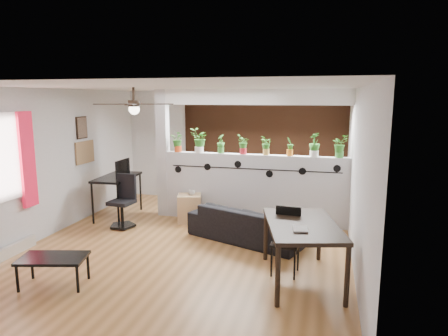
{
  "coord_description": "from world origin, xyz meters",
  "views": [
    {
      "loc": [
        2.17,
        -6.06,
        2.45
      ],
      "look_at": [
        0.42,
        0.6,
        1.22
      ],
      "focal_mm": 32.0,
      "sensor_mm": 36.0,
      "label": 1
    }
  ],
  "objects_px": {
    "computer_desk": "(117,180)",
    "potted_plant_4": "(266,145)",
    "cube_shelf": "(190,208)",
    "ceiling_fan": "(134,106)",
    "potted_plant_7": "(340,146)",
    "folding_chair": "(287,234)",
    "potted_plant_3": "(243,144)",
    "potted_plant_2": "(221,143)",
    "sofa": "(247,224)",
    "cup": "(192,192)",
    "potted_plant_1": "(199,140)",
    "potted_plant_6": "(315,144)",
    "potted_plant_0": "(178,141)",
    "potted_plant_5": "(290,146)",
    "coffee_table": "(53,260)",
    "dining_table": "(302,229)",
    "office_chair": "(124,204)"
  },
  "relations": [
    {
      "from": "cube_shelf",
      "to": "cup",
      "type": "distance_m",
      "value": 0.33
    },
    {
      "from": "sofa",
      "to": "potted_plant_2",
      "type": "bearing_deg",
      "value": -34.01
    },
    {
      "from": "potted_plant_2",
      "to": "office_chair",
      "type": "bearing_deg",
      "value": -150.37
    },
    {
      "from": "potted_plant_3",
      "to": "ceiling_fan",
      "type": "bearing_deg",
      "value": -127.36
    },
    {
      "from": "potted_plant_1",
      "to": "potted_plant_7",
      "type": "relative_size",
      "value": 1.15
    },
    {
      "from": "ceiling_fan",
      "to": "computer_desk",
      "type": "height_order",
      "value": "ceiling_fan"
    },
    {
      "from": "potted_plant_0",
      "to": "potted_plant_3",
      "type": "relative_size",
      "value": 1.09
    },
    {
      "from": "dining_table",
      "to": "computer_desk",
      "type": "bearing_deg",
      "value": 152.38
    },
    {
      "from": "potted_plant_2",
      "to": "computer_desk",
      "type": "xyz_separation_m",
      "value": [
        -2.11,
        -0.37,
        -0.78
      ]
    },
    {
      "from": "potted_plant_2",
      "to": "computer_desk",
      "type": "distance_m",
      "value": 2.28
    },
    {
      "from": "potted_plant_0",
      "to": "potted_plant_4",
      "type": "relative_size",
      "value": 1.14
    },
    {
      "from": "cup",
      "to": "potted_plant_3",
      "type": "bearing_deg",
      "value": 19.59
    },
    {
      "from": "coffee_table",
      "to": "ceiling_fan",
      "type": "bearing_deg",
      "value": 74.34
    },
    {
      "from": "potted_plant_7",
      "to": "folding_chair",
      "type": "bearing_deg",
      "value": -108.33
    },
    {
      "from": "potted_plant_5",
      "to": "potted_plant_6",
      "type": "bearing_deg",
      "value": 0.0
    },
    {
      "from": "ceiling_fan",
      "to": "potted_plant_5",
      "type": "distance_m",
      "value": 3.0
    },
    {
      "from": "cube_shelf",
      "to": "computer_desk",
      "type": "height_order",
      "value": "computer_desk"
    },
    {
      "from": "cup",
      "to": "potted_plant_4",
      "type": "bearing_deg",
      "value": 13.59
    },
    {
      "from": "potted_plant_0",
      "to": "potted_plant_1",
      "type": "bearing_deg",
      "value": 0.0
    },
    {
      "from": "ceiling_fan",
      "to": "coffee_table",
      "type": "distance_m",
      "value": 2.55
    },
    {
      "from": "cube_shelf",
      "to": "cup",
      "type": "relative_size",
      "value": 4.15
    },
    {
      "from": "office_chair",
      "to": "computer_desk",
      "type": "bearing_deg",
      "value": 127.65
    },
    {
      "from": "potted_plant_1",
      "to": "folding_chair",
      "type": "xyz_separation_m",
      "value": [
        1.99,
        -2.16,
        -1.06
      ]
    },
    {
      "from": "potted_plant_1",
      "to": "potted_plant_2",
      "type": "xyz_separation_m",
      "value": [
        0.45,
        0.0,
        -0.06
      ]
    },
    {
      "from": "cube_shelf",
      "to": "coffee_table",
      "type": "relative_size",
      "value": 0.59
    },
    {
      "from": "potted_plant_5",
      "to": "office_chair",
      "type": "bearing_deg",
      "value": -162.59
    },
    {
      "from": "potted_plant_0",
      "to": "potted_plant_5",
      "type": "height_order",
      "value": "potted_plant_0"
    },
    {
      "from": "computer_desk",
      "to": "potted_plant_4",
      "type": "bearing_deg",
      "value": 7.02
    },
    {
      "from": "potted_plant_3",
      "to": "sofa",
      "type": "xyz_separation_m",
      "value": [
        0.3,
        -1.05,
        -1.27
      ]
    },
    {
      "from": "cube_shelf",
      "to": "ceiling_fan",
      "type": "bearing_deg",
      "value": -120.44
    },
    {
      "from": "potted_plant_7",
      "to": "sofa",
      "type": "distance_m",
      "value": 2.25
    },
    {
      "from": "potted_plant_0",
      "to": "potted_plant_2",
      "type": "xyz_separation_m",
      "value": [
        0.9,
        0.0,
        -0.02
      ]
    },
    {
      "from": "potted_plant_3",
      "to": "sofa",
      "type": "relative_size",
      "value": 0.2
    },
    {
      "from": "potted_plant_7",
      "to": "computer_desk",
      "type": "height_order",
      "value": "potted_plant_7"
    },
    {
      "from": "cube_shelf",
      "to": "dining_table",
      "type": "distance_m",
      "value": 3.13
    },
    {
      "from": "cup",
      "to": "potted_plant_1",
      "type": "bearing_deg",
      "value": 81.19
    },
    {
      "from": "potted_plant_4",
      "to": "potted_plant_0",
      "type": "bearing_deg",
      "value": 180.0
    },
    {
      "from": "potted_plant_7",
      "to": "potted_plant_0",
      "type": "bearing_deg",
      "value": -180.0
    },
    {
      "from": "coffee_table",
      "to": "potted_plant_1",
      "type": "bearing_deg",
      "value": 74.86
    },
    {
      "from": "potted_plant_3",
      "to": "potted_plant_4",
      "type": "xyz_separation_m",
      "value": [
        0.45,
        0.0,
        -0.01
      ]
    },
    {
      "from": "potted_plant_5",
      "to": "coffee_table",
      "type": "bearing_deg",
      "value": -128.87
    },
    {
      "from": "cube_shelf",
      "to": "potted_plant_1",
      "type": "bearing_deg",
      "value": 56.92
    },
    {
      "from": "potted_plant_6",
      "to": "folding_chair",
      "type": "relative_size",
      "value": 0.48
    },
    {
      "from": "potted_plant_4",
      "to": "coffee_table",
      "type": "distance_m",
      "value": 4.23
    },
    {
      "from": "potted_plant_5",
      "to": "folding_chair",
      "type": "distance_m",
      "value": 2.38
    },
    {
      "from": "dining_table",
      "to": "folding_chair",
      "type": "bearing_deg",
      "value": 132.83
    },
    {
      "from": "potted_plant_6",
      "to": "sofa",
      "type": "height_order",
      "value": "potted_plant_6"
    },
    {
      "from": "potted_plant_3",
      "to": "potted_plant_4",
      "type": "distance_m",
      "value": 0.45
    },
    {
      "from": "potted_plant_6",
      "to": "folding_chair",
      "type": "distance_m",
      "value": 2.41
    },
    {
      "from": "potted_plant_4",
      "to": "computer_desk",
      "type": "distance_m",
      "value": 3.13
    }
  ]
}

